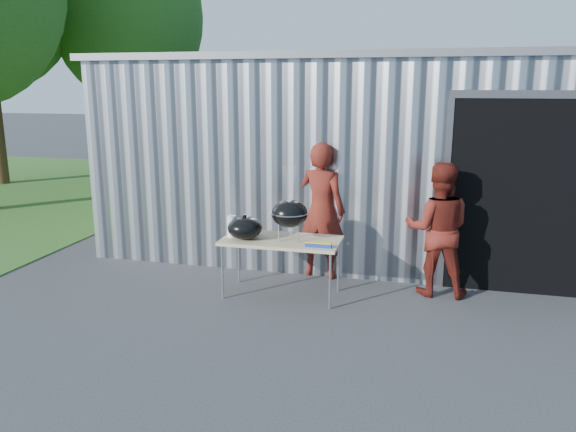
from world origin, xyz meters
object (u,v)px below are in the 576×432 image
(person_bystander, at_px, (438,229))
(person_cook, at_px, (321,211))
(kettle_grill, at_px, (289,208))
(folding_table, at_px, (281,242))

(person_bystander, bearing_deg, person_cook, -12.13)
(kettle_grill, xyz_separation_m, person_bystander, (1.81, 0.56, -0.30))
(folding_table, height_order, person_cook, person_cook)
(kettle_grill, bearing_deg, person_cook, 75.12)
(folding_table, xyz_separation_m, person_bystander, (1.92, 0.54, 0.15))
(kettle_grill, relative_size, person_bystander, 0.55)
(folding_table, xyz_separation_m, person_cook, (0.34, 0.85, 0.24))
(person_cook, distance_m, person_bystander, 1.61)
(person_cook, relative_size, person_bystander, 1.10)
(kettle_grill, relative_size, person_cook, 0.50)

